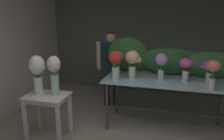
% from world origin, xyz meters
% --- Properties ---
extents(ground_plane, '(8.16, 8.16, 0.00)m').
position_xyz_m(ground_plane, '(0.00, 1.85, 0.00)').
color(ground_plane, '#9E9384').
extents(wall_back, '(4.98, 0.12, 2.91)m').
position_xyz_m(wall_back, '(0.00, 3.71, 1.46)').
color(wall_back, slate).
rests_on(wall_back, ground).
extents(wall_left, '(0.12, 3.83, 2.91)m').
position_xyz_m(wall_left, '(-2.49, 1.85, 1.46)').
color(wall_left, beige).
rests_on(wall_left, ground).
extents(display_table_glass, '(2.08, 0.89, 0.88)m').
position_xyz_m(display_table_glass, '(0.54, 1.83, 0.74)').
color(display_table_glass, '#ABC9D1').
rests_on(display_table_glass, ground).
extents(side_table_white, '(0.64, 0.48, 0.74)m').
position_xyz_m(side_table_white, '(-1.22, 0.97, 0.62)').
color(side_table_white, silver).
rests_on(side_table_white, ground).
extents(florist, '(0.63, 0.24, 1.57)m').
position_xyz_m(florist, '(-0.60, 2.47, 0.97)').
color(florist, '#232328').
rests_on(florist, ground).
extents(foliage_backdrop, '(2.34, 0.25, 0.66)m').
position_xyz_m(foliage_backdrop, '(0.56, 2.16, 1.14)').
color(foliage_backdrop, '#2D6028').
rests_on(foliage_backdrop, display_table_glass).
extents(vase_peach_ranunculus, '(0.27, 0.23, 0.48)m').
position_xyz_m(vase_peach_ranunculus, '(-0.03, 1.75, 1.18)').
color(vase_peach_ranunculus, silver).
rests_on(vase_peach_ranunculus, display_table_glass).
extents(vase_violet_dahlias, '(0.27, 0.24, 0.39)m').
position_xyz_m(vase_violet_dahlias, '(1.19, 1.77, 1.12)').
color(vase_violet_dahlias, silver).
rests_on(vase_violet_dahlias, display_table_glass).
extents(vase_fuchsia_tulips, '(0.23, 0.23, 0.38)m').
position_xyz_m(vase_fuchsia_tulips, '(0.84, 1.82, 1.12)').
color(vase_fuchsia_tulips, silver).
rests_on(vase_fuchsia_tulips, display_table_glass).
extents(vase_coral_freesia, '(0.19, 0.18, 0.45)m').
position_xyz_m(vase_coral_freesia, '(1.20, 1.48, 1.16)').
color(vase_coral_freesia, silver).
rests_on(vase_coral_freesia, display_table_glass).
extents(vase_lilac_anemones, '(0.20, 0.20, 0.45)m').
position_xyz_m(vase_lilac_anemones, '(0.45, 1.79, 1.17)').
color(vase_lilac_anemones, silver).
rests_on(vase_lilac_anemones, display_table_glass).
extents(vase_scarlet_roses, '(0.22, 0.22, 0.48)m').
position_xyz_m(vase_scarlet_roses, '(-0.29, 1.62, 1.16)').
color(vase_scarlet_roses, silver).
rests_on(vase_scarlet_roses, display_table_glass).
extents(vase_blush_snapdragons, '(0.24, 0.24, 0.44)m').
position_xyz_m(vase_blush_snapdragons, '(-0.34, 1.88, 1.14)').
color(vase_blush_snapdragons, silver).
rests_on(vase_blush_snapdragons, display_table_glass).
extents(vase_white_roses_tall, '(0.24, 0.23, 0.61)m').
position_xyz_m(vase_white_roses_tall, '(-1.35, 0.98, 1.11)').
color(vase_white_roses_tall, silver).
rests_on(vase_white_roses_tall, side_table_white).
extents(vase_cream_lisianthus_tall, '(0.21, 0.20, 0.61)m').
position_xyz_m(vase_cream_lisianthus_tall, '(-1.09, 1.02, 1.10)').
color(vase_cream_lisianthus_tall, silver).
rests_on(vase_cream_lisianthus_tall, side_table_white).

